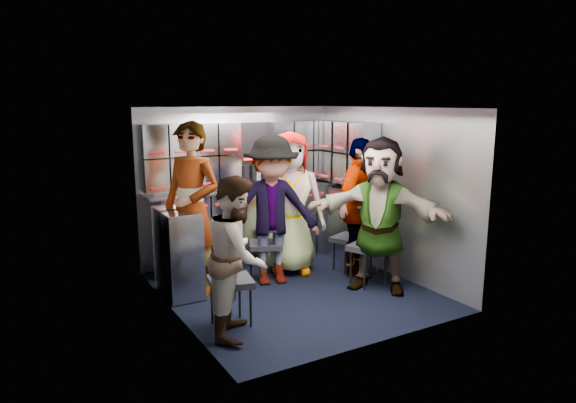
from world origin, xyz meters
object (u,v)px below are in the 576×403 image
attendant_arc_e (380,215)px  attendant_arc_d (358,208)px  attendant_arc_c (290,203)px  jump_seat_mid_right (349,240)px  jump_seat_near_right (368,249)px  jump_seat_mid_left (265,247)px  jump_seat_center (283,240)px  attendant_arc_b (272,211)px  jump_seat_near_left (231,284)px  attendant_standing (192,210)px  attendant_arc_a (238,256)px

attendant_arc_e → attendant_arc_d: bearing=132.0°
attendant_arc_c → attendant_arc_d: size_ratio=1.04×
jump_seat_mid_right → jump_seat_near_right: 0.54m
jump_seat_mid_left → attendant_arc_c: bearing=8.5°
jump_seat_mid_left → jump_seat_center: size_ratio=1.19×
attendant_arc_b → jump_seat_mid_right: bearing=9.5°
jump_seat_near_left → attendant_arc_e: 1.95m
attendant_standing → attendant_arc_b: bearing=48.3°
jump_seat_center → attendant_arc_e: bearing=-65.2°
attendant_arc_b → attendant_arc_d: attendant_arc_b is taller
jump_seat_mid_right → attendant_arc_a: attendant_arc_a is taller
jump_seat_mid_left → jump_seat_near_left: bearing=-131.2°
jump_seat_mid_left → attendant_arc_c: size_ratio=0.28×
attendant_arc_c → attendant_arc_d: bearing=-17.6°
jump_seat_near_right → attendant_standing: size_ratio=0.28×
attendant_standing → attendant_arc_b: size_ratio=1.10×
jump_seat_mid_right → attendant_arc_c: bearing=152.7°
jump_seat_near_left → attendant_standing: attendant_standing is taller
jump_seat_center → attendant_arc_c: bearing=-90.0°
jump_seat_mid_right → attendant_standing: attendant_standing is taller
attendant_arc_b → attendant_arc_e: (0.96, -0.82, 0.00)m
attendant_arc_c → attendant_standing: bearing=-155.1°
jump_seat_center → jump_seat_mid_right: size_ratio=0.85×
jump_seat_near_right → jump_seat_mid_right: bearing=79.1°
attendant_arc_a → attendant_arc_c: 1.86m
jump_seat_near_right → jump_seat_center: bearing=118.4°
attendant_arc_b → attendant_arc_c: size_ratio=0.99×
attendant_arc_c → jump_seat_mid_right: bearing=-6.8°
attendant_arc_b → attendant_arc_e: bearing=-25.0°
attendant_arc_a → attendant_standing: bearing=33.0°
attendant_standing → jump_seat_near_left: bearing=-32.7°
jump_seat_near_right → jump_seat_near_left: bearing=-172.7°
jump_seat_mid_left → jump_seat_mid_right: size_ratio=1.01×
attendant_standing → attendant_arc_e: bearing=30.0°
jump_seat_near_right → attendant_arc_b: 1.24m
jump_seat_mid_left → attendant_arc_d: bearing=-23.7°
jump_seat_mid_left → jump_seat_near_right: jump_seat_near_right is taller
attendant_standing → attendant_arc_b: (0.94, -0.14, -0.09)m
attendant_arc_c → jump_seat_near_right: bearing=-36.4°
jump_seat_mid_right → attendant_arc_a: (-1.99, -0.95, 0.35)m
jump_seat_near_left → jump_seat_mid_left: size_ratio=0.96×
jump_seat_mid_right → attendant_arc_d: size_ratio=0.29×
jump_seat_mid_left → jump_seat_near_right: (0.96, -0.82, 0.04)m
jump_seat_center → attendant_arc_b: attendant_arc_b is taller
attendant_arc_c → attendant_arc_d: (0.67, -0.53, -0.03)m
jump_seat_near_left → jump_seat_mid_right: size_ratio=0.96×
jump_seat_mid_right → attendant_standing: 2.10m
attendant_standing → attendant_arc_c: 1.34m
jump_seat_near_left → jump_seat_mid_right: jump_seat_near_left is taller
jump_seat_center → jump_seat_near_left: bearing=-135.5°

